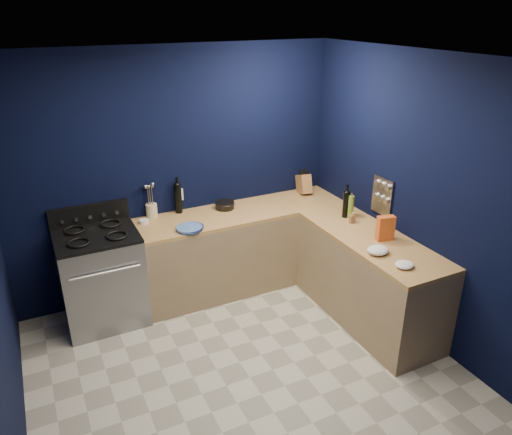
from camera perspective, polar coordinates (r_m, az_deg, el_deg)
floor at (r=4.39m, az=-0.72°, el=-18.35°), size 3.50×3.50×0.02m
ceiling at (r=3.28m, az=-0.96°, el=18.06°), size 3.50×3.50×0.02m
wall_back at (r=5.18m, az=-9.25°, el=5.00°), size 3.50×0.02×2.60m
wall_right at (r=4.62m, az=19.33°, el=1.60°), size 0.02×3.50×2.60m
wall_front at (r=2.45m, az=18.26°, el=-19.49°), size 3.50×0.02×2.60m
cab_back at (r=5.43m, az=-1.56°, el=-3.76°), size 2.30×0.63×0.86m
top_back at (r=5.24m, az=-1.61°, el=0.61°), size 2.30×0.63×0.04m
cab_right at (r=4.97m, az=13.00°, el=-7.20°), size 0.63×1.67×0.86m
top_right at (r=4.76m, az=13.49°, el=-2.54°), size 0.63×1.67×0.04m
gas_range at (r=5.04m, az=-17.60°, el=-6.90°), size 0.76×0.66×0.92m
oven_door at (r=4.78m, az=-16.93°, el=-8.77°), size 0.59×0.02×0.42m
cooktop at (r=4.83m, az=-18.29°, el=-2.03°), size 0.76×0.66×0.03m
backguard at (r=5.06m, az=-18.98°, el=0.38°), size 0.76×0.06×0.20m
spice_panel at (r=5.01m, az=14.60°, el=2.43°), size 0.02×0.28×0.38m
wall_outlet at (r=5.23m, az=-9.02°, el=2.65°), size 0.09×0.02×0.13m
plate_stack at (r=4.82m, az=-7.82°, el=-1.26°), size 0.31×0.31×0.03m
ramekin at (r=5.05m, az=-13.00°, el=-0.44°), size 0.10×0.10×0.04m
utensil_crock at (r=5.15m, az=-12.14°, el=0.78°), size 0.15×0.15×0.15m
wine_bottle_back at (r=5.19m, az=-9.11°, el=2.21°), size 0.08×0.08×0.32m
lemon_basket at (r=5.28m, az=-3.67°, el=1.46°), size 0.23×0.23×0.08m
knife_block at (r=5.71m, az=5.62°, el=3.93°), size 0.15×0.27×0.27m
wine_bottle_right at (r=5.10m, az=10.51°, el=1.50°), size 0.08×0.08×0.28m
oil_bottle at (r=5.09m, az=11.05°, el=1.22°), size 0.06×0.06×0.25m
spice_jar_near at (r=5.02m, az=11.35°, el=-0.01°), size 0.06×0.06×0.11m
spice_jar_far at (r=5.00m, az=11.08°, el=-0.20°), size 0.05×0.05×0.08m
crouton_bag at (r=4.69m, az=14.93°, el=-1.22°), size 0.17×0.11×0.24m
towel_front at (r=4.45m, az=14.13°, el=-3.74°), size 0.25×0.23×0.07m
towel_end at (r=4.30m, az=17.02°, el=-5.31°), size 0.21×0.20×0.05m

